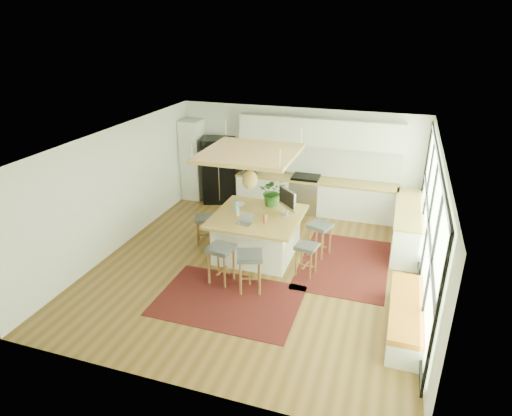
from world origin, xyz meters
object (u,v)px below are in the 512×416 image
(stool_near_right, at_px, (250,274))
(stool_right_back, at_px, (319,240))
(island, at_px, (257,235))
(stool_left_side, at_px, (204,229))
(microwave, at_px, (250,167))
(fridge, at_px, (220,170))
(monitor, at_px, (287,203))
(stool_right_front, at_px, (306,259))
(island_plant, at_px, (273,195))
(stool_near_left, at_px, (221,266))
(laptop, at_px, (244,218))

(stool_near_right, bearing_deg, stool_right_back, 60.78)
(island, distance_m, stool_near_right, 1.44)
(stool_left_side, relative_size, microwave, 1.32)
(fridge, xyz_separation_m, stool_near_right, (2.27, -4.05, -0.57))
(stool_right_back, distance_m, monitor, 1.11)
(stool_near_right, height_order, stool_right_back, stool_near_right)
(stool_right_front, relative_size, monitor, 1.09)
(monitor, bearing_deg, fridge, -179.01)
(stool_near_right, bearing_deg, island_plant, 94.42)
(stool_near_left, bearing_deg, fridge, 112.69)
(monitor, bearing_deg, laptop, -89.20)
(microwave, bearing_deg, island, -71.64)
(fridge, xyz_separation_m, stool_right_back, (3.26, -2.28, -0.57))
(laptop, height_order, microwave, microwave)
(stool_near_left, relative_size, stool_near_right, 0.99)
(stool_near_right, relative_size, monitor, 1.26)
(fridge, distance_m, stool_left_side, 2.68)
(stool_right_back, height_order, laptop, laptop)
(island, relative_size, stool_right_front, 2.71)
(island_plant, bearing_deg, stool_left_side, -160.39)
(island, xyz_separation_m, microwave, (-1.08, 2.67, 0.63))
(stool_right_front, height_order, laptop, laptop)
(island_plant, bearing_deg, microwave, 121.08)
(stool_right_front, height_order, stool_right_back, stool_right_back)
(fridge, distance_m, monitor, 3.51)
(island, distance_m, stool_left_side, 1.32)
(stool_right_front, bearing_deg, stool_right_back, 83.57)
(microwave, bearing_deg, monitor, -59.17)
(stool_left_side, relative_size, monitor, 1.06)
(stool_right_front, bearing_deg, fridge, 134.89)
(stool_right_front, bearing_deg, monitor, 128.46)
(stool_near_right, distance_m, microwave, 4.36)
(fridge, relative_size, stool_left_side, 2.76)
(stool_near_left, relative_size, island_plant, 1.22)
(stool_near_right, bearing_deg, stool_left_side, 136.85)
(stool_near_left, bearing_deg, microwave, 100.84)
(stool_right_front, xyz_separation_m, stool_right_back, (0.10, 0.90, 0.00))
(fridge, relative_size, laptop, 5.62)
(stool_near_left, relative_size, monitor, 1.25)
(stool_near_left, bearing_deg, monitor, 59.90)
(stool_near_left, distance_m, stool_left_side, 1.73)
(laptop, xyz_separation_m, monitor, (0.71, 0.74, 0.14))
(stool_right_front, xyz_separation_m, laptop, (-1.32, 0.03, 0.70))
(stool_left_side, bearing_deg, island_plant, 19.61)
(stool_near_right, height_order, stool_right_front, stool_near_right)
(island, distance_m, stool_right_back, 1.35)
(island, bearing_deg, stool_near_left, -103.72)
(fridge, relative_size, microwave, 3.65)
(stool_near_right, distance_m, stool_right_back, 2.03)
(monitor, bearing_deg, stool_right_back, 53.93)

